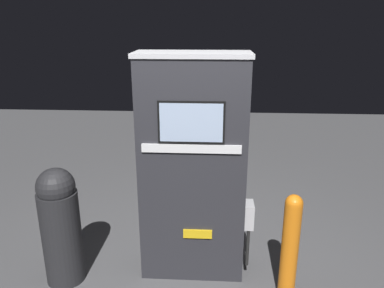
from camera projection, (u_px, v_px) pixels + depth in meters
name	position (u px, v px, depth m)	size (l,w,h in m)	color
ground_plane	(191.00, 280.00, 3.68)	(14.00, 14.00, 0.00)	#4C4C4F
gas_pump	(193.00, 170.00, 3.52)	(1.09, 0.45, 2.17)	#28282D
safety_bollard	(290.00, 245.00, 3.31)	(0.15, 0.15, 1.03)	orange
trash_bin	(60.00, 225.00, 3.52)	(0.37, 0.37, 1.17)	#232326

